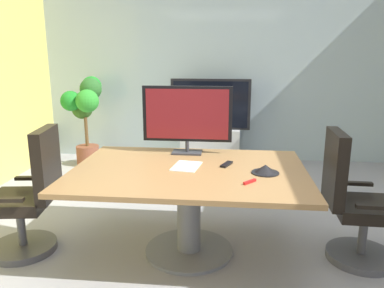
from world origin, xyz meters
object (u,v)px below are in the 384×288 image
(office_chair_left, at_px, (30,202))
(potted_plant, at_px, (86,109))
(office_chair_right, at_px, (353,208))
(tv_monitor, at_px, (187,116))
(wall_display_unit, at_px, (210,136))
(conference_phone, at_px, (265,169))
(remote_control, at_px, (227,164))
(conference_table, at_px, (189,189))

(office_chair_left, height_order, potted_plant, potted_plant)
(office_chair_left, relative_size, potted_plant, 0.81)
(office_chair_right, bearing_deg, office_chair_left, 94.96)
(tv_monitor, bearing_deg, potted_plant, 132.22)
(wall_display_unit, xyz_separation_m, conference_phone, (0.59, -2.77, 0.35))
(conference_phone, distance_m, remote_control, 0.36)
(office_chair_right, distance_m, wall_display_unit, 3.00)
(tv_monitor, height_order, remote_control, tv_monitor)
(potted_plant, height_order, remote_control, potted_plant)
(wall_display_unit, xyz_separation_m, potted_plant, (-1.85, -0.29, 0.43))
(office_chair_left, height_order, remote_control, office_chair_left)
(office_chair_left, distance_m, wall_display_unit, 3.15)
(office_chair_right, relative_size, potted_plant, 0.81)
(wall_display_unit, bearing_deg, office_chair_right, -63.78)
(conference_table, bearing_deg, conference_phone, -4.86)
(tv_monitor, xyz_separation_m, remote_control, (0.38, -0.37, -0.35))
(wall_display_unit, distance_m, potted_plant, 1.92)
(conference_table, bearing_deg, wall_display_unit, 89.45)
(office_chair_left, distance_m, remote_control, 1.71)
(potted_plant, bearing_deg, conference_table, -53.15)
(office_chair_right, distance_m, potted_plant, 4.00)
(office_chair_right, height_order, conference_phone, office_chair_right)
(office_chair_left, distance_m, conference_phone, 2.00)
(conference_phone, bearing_deg, potted_plant, 134.50)
(tv_monitor, bearing_deg, office_chair_left, -154.21)
(potted_plant, relative_size, conference_phone, 6.08)
(office_chair_right, bearing_deg, wall_display_unit, 28.09)
(office_chair_right, height_order, potted_plant, potted_plant)
(conference_phone, bearing_deg, office_chair_left, -178.11)
(office_chair_left, relative_size, remote_control, 6.41)
(conference_table, xyz_separation_m, conference_phone, (0.62, -0.05, 0.21))
(office_chair_right, relative_size, tv_monitor, 1.30)
(office_chair_right, height_order, remote_control, office_chair_right)
(wall_display_unit, distance_m, remote_control, 2.63)
(office_chair_left, height_order, office_chair_right, same)
(wall_display_unit, bearing_deg, tv_monitor, -92.52)
(wall_display_unit, bearing_deg, office_chair_left, -115.92)
(office_chair_left, xyz_separation_m, conference_phone, (1.97, 0.07, 0.33))
(tv_monitor, height_order, wall_display_unit, tv_monitor)
(conference_table, xyz_separation_m, remote_control, (0.31, 0.13, 0.19))
(wall_display_unit, xyz_separation_m, remote_control, (0.28, -2.59, 0.33))
(office_chair_left, bearing_deg, potted_plant, -177.45)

